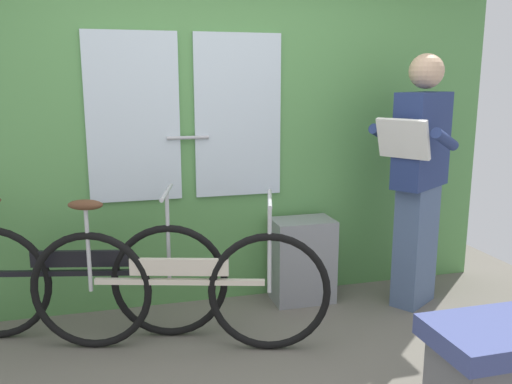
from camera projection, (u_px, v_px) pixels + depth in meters
train_door_wall at (214, 132)px, 3.71m from camera, size 4.12×0.28×2.31m
bicycle_near_door at (178, 288)px, 3.13m from camera, size 1.69×0.63×0.92m
bicycle_leaning_behind at (80, 279)px, 3.28m from camera, size 1.74×0.57×0.92m
passenger_reading_newspaper at (419, 177)px, 3.67m from camera, size 0.63×0.58×1.73m
trash_bin_by_wall at (302, 260)px, 3.85m from camera, size 0.43×0.28×0.60m
bench_seat_corner at (502, 366)px, 2.55m from camera, size 0.70×0.44×0.45m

